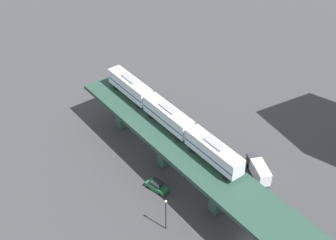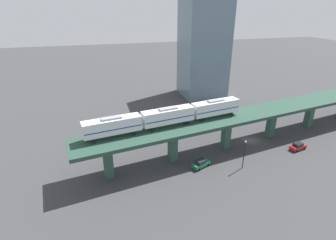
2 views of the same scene
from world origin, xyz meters
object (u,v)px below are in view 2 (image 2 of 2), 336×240
at_px(street_car_red, 298,146).
at_px(delivery_truck, 196,124).
at_px(subway_train, 168,116).
at_px(office_tower, 203,49).
at_px(street_lamp, 244,152).
at_px(street_car_green, 201,163).

bearing_deg(street_car_red, delivery_truck, -130.82).
relative_size(subway_train, street_car_red, 7.96).
bearing_deg(street_car_red, office_tower, -172.17).
bearing_deg(delivery_truck, subway_train, -43.48).
relative_size(delivery_truck, street_lamp, 1.09).
xyz_separation_m(delivery_truck, street_lamp, (21.38, 2.82, 2.35)).
height_order(street_car_red, office_tower, office_tower).
height_order(street_car_green, street_car_red, same).
bearing_deg(delivery_truck, street_car_green, -18.05).
xyz_separation_m(street_car_red, delivery_truck, (-17.80, -20.61, 0.82)).
bearing_deg(street_lamp, street_car_red, 101.36).
bearing_deg(subway_train, office_tower, 148.95).
bearing_deg(street_car_green, office_tower, 157.84).
bearing_deg(office_tower, street_car_green, -22.16).
bearing_deg(street_car_red, subway_train, -98.58).
height_order(street_lamp, office_tower, office_tower).
xyz_separation_m(subway_train, office_tower, (-43.43, 26.15, 6.97)).
bearing_deg(subway_train, street_lamp, 60.40).
bearing_deg(delivery_truck, office_tower, 155.46).
distance_m(subway_train, street_car_red, 34.67).
height_order(delivery_truck, street_lamp, street_lamp).
xyz_separation_m(street_lamp, office_tower, (-51.96, 11.14, 13.89)).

